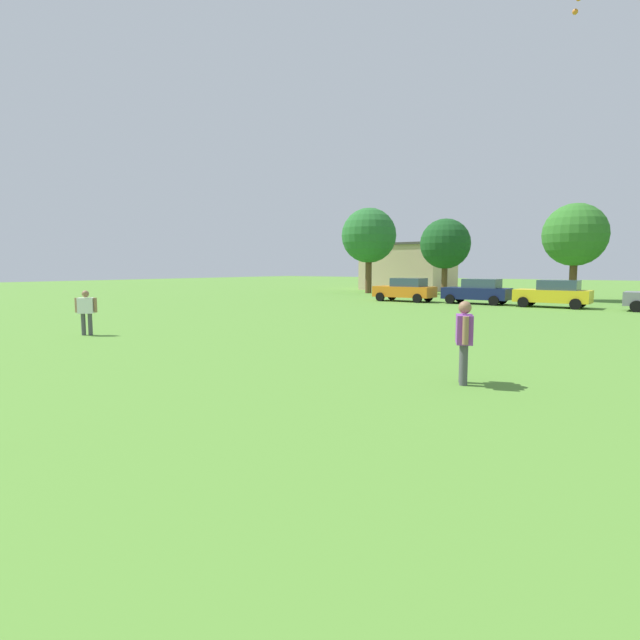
# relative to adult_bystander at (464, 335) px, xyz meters

# --- Properties ---
(ground_plane) EXTENTS (160.00, 160.00, 0.00)m
(ground_plane) POSITION_rel_adult_bystander_xyz_m (-5.66, 17.48, -1.05)
(ground_plane) COLOR #568C33
(adult_bystander) EXTENTS (0.53, 0.78, 1.77)m
(adult_bystander) POSITION_rel_adult_bystander_xyz_m (0.00, 0.00, 0.00)
(adult_bystander) COLOR #4C4C51
(adult_bystander) RESTS_ON ground
(bystander_near_trees) EXTENTS (0.61, 0.58, 1.63)m
(bystander_near_trees) POSITION_rel_adult_bystander_xyz_m (-13.90, -0.51, -0.08)
(bystander_near_trees) COLOR #4C4C51
(bystander_near_trees) RESTS_ON ground
(parked_car_orange_0) EXTENTS (4.30, 2.02, 1.68)m
(parked_car_orange_0) POSITION_rel_adult_bystander_xyz_m (-12.84, 22.84, -0.19)
(parked_car_orange_0) COLOR orange
(parked_car_orange_0) RESTS_ON ground
(parked_car_navy_1) EXTENTS (4.30, 2.02, 1.68)m
(parked_car_navy_1) POSITION_rel_adult_bystander_xyz_m (-7.77, 23.39, -0.19)
(parked_car_navy_1) COLOR #141E4C
(parked_car_navy_1) RESTS_ON ground
(parked_car_yellow_2) EXTENTS (4.30, 2.02, 1.68)m
(parked_car_yellow_2) POSITION_rel_adult_bystander_xyz_m (-2.99, 23.20, -0.19)
(parked_car_yellow_2) COLOR yellow
(parked_car_yellow_2) RESTS_ON ground
(tree_far_left) EXTENTS (5.10, 5.10, 7.95)m
(tree_far_left) POSITION_rel_adult_bystander_xyz_m (-20.93, 31.29, 4.32)
(tree_far_left) COLOR brown
(tree_far_left) RESTS_ON ground
(tree_left) EXTENTS (4.14, 4.14, 6.45)m
(tree_left) POSITION_rel_adult_bystander_xyz_m (-12.94, 30.18, 3.30)
(tree_left) COLOR brown
(tree_left) RESTS_ON ground
(tree_center_left) EXTENTS (4.54, 4.54, 7.07)m
(tree_center_left) POSITION_rel_adult_bystander_xyz_m (-3.30, 30.81, 3.72)
(tree_center_left) COLOR brown
(tree_center_left) RESTS_ON ground
(house_left) EXTENTS (8.95, 6.92, 4.98)m
(house_left) POSITION_rel_adult_bystander_xyz_m (-21.23, 40.24, 1.45)
(house_left) COLOR beige
(house_left) RESTS_ON ground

